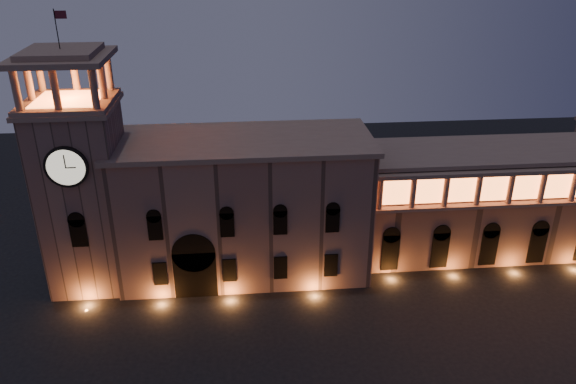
# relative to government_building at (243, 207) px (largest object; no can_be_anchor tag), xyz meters

# --- Properties ---
(government_building) EXTENTS (30.80, 12.80, 17.60)m
(government_building) POSITION_rel_government_building_xyz_m (0.00, 0.00, 0.00)
(government_building) COLOR #7A5A50
(government_building) RESTS_ON ground
(clock_tower) EXTENTS (9.80, 9.80, 32.40)m
(clock_tower) POSITION_rel_government_building_xyz_m (-18.42, -0.95, 3.73)
(clock_tower) COLOR #7A5A50
(clock_tower) RESTS_ON ground
(colonnade_wing) EXTENTS (40.60, 11.50, 14.50)m
(colonnade_wing) POSITION_rel_government_building_xyz_m (34.08, 1.99, -1.44)
(colonnade_wing) COLOR brown
(colonnade_wing) RESTS_ON ground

